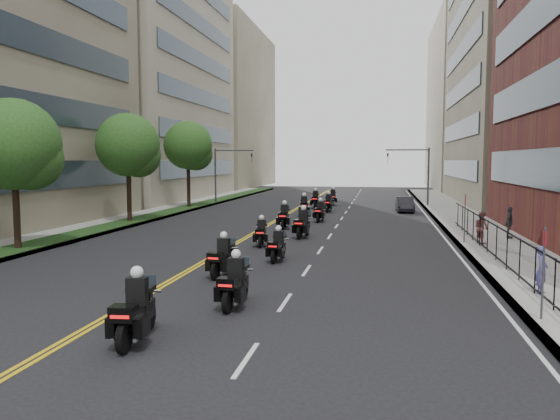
{
  "coord_description": "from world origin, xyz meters",
  "views": [
    {
      "loc": [
        6.08,
        -11.43,
        4.43
      ],
      "look_at": [
        1.17,
        15.12,
        1.95
      ],
      "focal_mm": 35.0,
      "sensor_mm": 36.0,
      "label": 1
    }
  ],
  "objects_px": {
    "pedestrian_c": "(509,223)",
    "motorcycle_8": "(304,207)",
    "motorcycle_0": "(136,313)",
    "motorcycle_5": "(303,225)",
    "motorcycle_9": "(328,204)",
    "motorcycle_7": "(320,212)",
    "pedestrian_b": "(481,228)",
    "pedestrian_a": "(542,270)",
    "motorcycle_3": "(278,247)",
    "motorcycle_4": "(261,234)",
    "motorcycle_11": "(333,198)",
    "parked_sedan": "(405,204)",
    "motorcycle_1": "(235,284)",
    "motorcycle_10": "(315,200)",
    "motorcycle_2": "(223,259)"
  },
  "relations": [
    {
      "from": "motorcycle_11",
      "to": "pedestrian_b",
      "type": "distance_m",
      "value": 26.12
    },
    {
      "from": "motorcycle_1",
      "to": "motorcycle_2",
      "type": "distance_m",
      "value": 4.45
    },
    {
      "from": "motorcycle_2",
      "to": "motorcycle_7",
      "type": "bearing_deg",
      "value": 90.22
    },
    {
      "from": "motorcycle_5",
      "to": "motorcycle_9",
      "type": "xyz_separation_m",
      "value": [
        -0.03,
        15.67,
        -0.03
      ]
    },
    {
      "from": "motorcycle_5",
      "to": "pedestrian_b",
      "type": "distance_m",
      "value": 9.58
    },
    {
      "from": "motorcycle_8",
      "to": "motorcycle_10",
      "type": "xyz_separation_m",
      "value": [
        0.03,
        7.24,
        0.01
      ]
    },
    {
      "from": "pedestrian_c",
      "to": "motorcycle_8",
      "type": "bearing_deg",
      "value": 64.37
    },
    {
      "from": "motorcycle_0",
      "to": "motorcycle_1",
      "type": "xyz_separation_m",
      "value": [
        1.52,
        3.56,
        -0.05
      ]
    },
    {
      "from": "motorcycle_3",
      "to": "pedestrian_c",
      "type": "relative_size",
      "value": 1.21
    },
    {
      "from": "motorcycle_8",
      "to": "pedestrian_a",
      "type": "distance_m",
      "value": 26.55
    },
    {
      "from": "motorcycle_3",
      "to": "motorcycle_4",
      "type": "xyz_separation_m",
      "value": [
        -1.62,
        4.01,
        0.01
      ]
    },
    {
      "from": "parked_sedan",
      "to": "pedestrian_c",
      "type": "relative_size",
      "value": 2.26
    },
    {
      "from": "motorcycle_2",
      "to": "motorcycle_7",
      "type": "xyz_separation_m",
      "value": [
        1.63,
        19.09,
        0.01
      ]
    },
    {
      "from": "motorcycle_2",
      "to": "motorcycle_5",
      "type": "relative_size",
      "value": 0.92
    },
    {
      "from": "motorcycle_8",
      "to": "motorcycle_11",
      "type": "xyz_separation_m",
      "value": [
        1.32,
        10.92,
        -0.01
      ]
    },
    {
      "from": "motorcycle_9",
      "to": "pedestrian_a",
      "type": "distance_m",
      "value": 29.49
    },
    {
      "from": "motorcycle_4",
      "to": "motorcycle_7",
      "type": "bearing_deg",
      "value": 73.97
    },
    {
      "from": "motorcycle_9",
      "to": "pedestrian_c",
      "type": "distance_m",
      "value": 18.79
    },
    {
      "from": "motorcycle_4",
      "to": "motorcycle_5",
      "type": "relative_size",
      "value": 0.86
    },
    {
      "from": "motorcycle_0",
      "to": "motorcycle_4",
      "type": "height_order",
      "value": "motorcycle_0"
    },
    {
      "from": "motorcycle_0",
      "to": "motorcycle_3",
      "type": "xyz_separation_m",
      "value": [
        1.4,
        11.18,
        -0.12
      ]
    },
    {
      "from": "motorcycle_8",
      "to": "parked_sedan",
      "type": "distance_m",
      "value": 9.49
    },
    {
      "from": "motorcycle_5",
      "to": "motorcycle_1",
      "type": "bearing_deg",
      "value": -83.81
    },
    {
      "from": "motorcycle_7",
      "to": "parked_sedan",
      "type": "relative_size",
      "value": 0.59
    },
    {
      "from": "parked_sedan",
      "to": "motorcycle_11",
      "type": "bearing_deg",
      "value": 136.61
    },
    {
      "from": "motorcycle_0",
      "to": "motorcycle_3",
      "type": "relative_size",
      "value": 1.19
    },
    {
      "from": "motorcycle_7",
      "to": "pedestrian_c",
      "type": "relative_size",
      "value": 1.34
    },
    {
      "from": "motorcycle_0",
      "to": "motorcycle_9",
      "type": "relative_size",
      "value": 1.04
    },
    {
      "from": "motorcycle_8",
      "to": "motorcycle_10",
      "type": "height_order",
      "value": "motorcycle_10"
    },
    {
      "from": "motorcycle_1",
      "to": "pedestrian_c",
      "type": "distance_m",
      "value": 19.31
    },
    {
      "from": "pedestrian_b",
      "to": "pedestrian_c",
      "type": "xyz_separation_m",
      "value": [
        1.81,
        2.1,
        0.06
      ]
    },
    {
      "from": "motorcycle_0",
      "to": "motorcycle_8",
      "type": "height_order",
      "value": "motorcycle_0"
    },
    {
      "from": "motorcycle_8",
      "to": "parked_sedan",
      "type": "xyz_separation_m",
      "value": [
        8.0,
        5.12,
        -0.08
      ]
    },
    {
      "from": "motorcycle_0",
      "to": "pedestrian_c",
      "type": "distance_m",
      "value": 23.11
    },
    {
      "from": "motorcycle_9",
      "to": "pedestrian_b",
      "type": "bearing_deg",
      "value": -57.52
    },
    {
      "from": "motorcycle_9",
      "to": "parked_sedan",
      "type": "height_order",
      "value": "motorcycle_9"
    },
    {
      "from": "motorcycle_0",
      "to": "pedestrian_a",
      "type": "bearing_deg",
      "value": 24.39
    },
    {
      "from": "motorcycle_9",
      "to": "parked_sedan",
      "type": "distance_m",
      "value": 6.57
    },
    {
      "from": "motorcycle_0",
      "to": "motorcycle_8",
      "type": "bearing_deg",
      "value": 84.45
    },
    {
      "from": "pedestrian_b",
      "to": "motorcycle_5",
      "type": "bearing_deg",
      "value": 47.35
    },
    {
      "from": "motorcycle_8",
      "to": "pedestrian_b",
      "type": "xyz_separation_m",
      "value": [
        11.06,
        -13.32,
        0.23
      ]
    },
    {
      "from": "motorcycle_3",
      "to": "motorcycle_7",
      "type": "xyz_separation_m",
      "value": [
        0.14,
        15.62,
        0.07
      ]
    },
    {
      "from": "motorcycle_1",
      "to": "motorcycle_3",
      "type": "bearing_deg",
      "value": 92.58
    },
    {
      "from": "motorcycle_7",
      "to": "motorcycle_9",
      "type": "height_order",
      "value": "motorcycle_9"
    },
    {
      "from": "motorcycle_4",
      "to": "motorcycle_8",
      "type": "height_order",
      "value": "motorcycle_8"
    },
    {
      "from": "motorcycle_10",
      "to": "pedestrian_c",
      "type": "relative_size",
      "value": 1.46
    },
    {
      "from": "motorcycle_10",
      "to": "pedestrian_b",
      "type": "relative_size",
      "value": 1.57
    },
    {
      "from": "motorcycle_11",
      "to": "pedestrian_c",
      "type": "distance_m",
      "value": 24.97
    },
    {
      "from": "pedestrian_b",
      "to": "pedestrian_a",
      "type": "bearing_deg",
      "value": 145.99
    },
    {
      "from": "motorcycle_5",
      "to": "motorcycle_7",
      "type": "distance_m",
      "value": 8.19
    }
  ]
}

